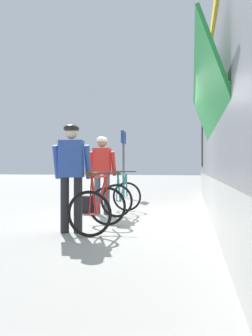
% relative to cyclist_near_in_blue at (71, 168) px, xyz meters
% --- Properties ---
extents(ground_plane, '(80.00, 80.00, 0.00)m').
position_rel_cyclist_near_in_blue_xyz_m(ground_plane, '(0.88, 1.50, -1.05)').
color(ground_plane, '#A09E99').
extents(cyclist_near_in_blue, '(0.64, 0.35, 1.76)m').
position_rel_cyclist_near_in_blue_xyz_m(cyclist_near_in_blue, '(0.00, 0.00, 0.00)').
color(cyclist_near_in_blue, '#232328').
rests_on(cyclist_near_in_blue, ground).
extents(cyclist_far_in_red, '(0.61, 0.31, 1.76)m').
position_rel_cyclist_near_in_blue_xyz_m(cyclist_far_in_red, '(-0.08, 2.13, 0.00)').
color(cyclist_far_in_red, '#4C515B').
rests_on(cyclist_far_in_red, ground).
extents(bicycle_near_red, '(0.72, 1.08, 0.99)m').
position_rel_cyclist_near_in_blue_xyz_m(bicycle_near_red, '(0.40, 0.23, -0.65)').
color(bicycle_near_red, black).
rests_on(bicycle_near_red, ground).
extents(bicycle_far_teal, '(0.73, 1.08, 0.99)m').
position_rel_cyclist_near_in_blue_xyz_m(bicycle_far_teal, '(0.36, 2.25, -0.65)').
color(bicycle_far_teal, black).
rests_on(bicycle_far_teal, ground).
extents(backpack_on_platform, '(0.32, 0.26, 0.40)m').
position_rel_cyclist_near_in_blue_xyz_m(backpack_on_platform, '(-0.45, 2.23, -0.85)').
color(backpack_on_platform, black).
rests_on(backpack_on_platform, ground).
extents(platform_sign_post, '(0.08, 0.70, 2.40)m').
position_rel_cyclist_near_in_blue_xyz_m(platform_sign_post, '(-0.51, 6.51, 0.57)').
color(platform_sign_post, '#595B60').
rests_on(platform_sign_post, ground).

